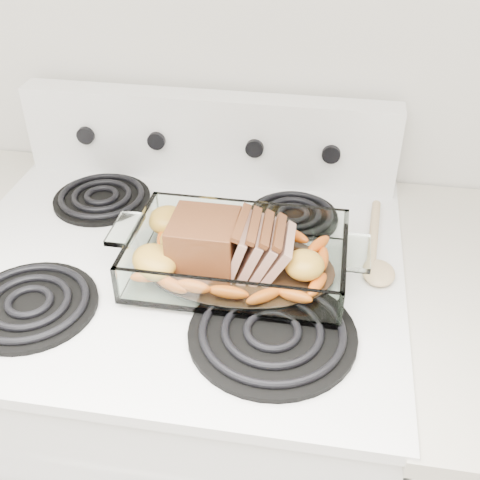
# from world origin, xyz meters

# --- Properties ---
(electric_range) EXTENTS (0.78, 0.70, 1.12)m
(electric_range) POSITION_xyz_m (0.00, 1.66, 0.48)
(electric_range) COLOR white
(electric_range) RESTS_ON ground
(baking_dish) EXTENTS (0.35, 0.23, 0.07)m
(baking_dish) POSITION_xyz_m (0.12, 1.63, 0.96)
(baking_dish) COLOR white
(baking_dish) RESTS_ON electric_range
(pork_roast) EXTENTS (0.20, 0.11, 0.09)m
(pork_roast) POSITION_xyz_m (0.09, 1.63, 0.99)
(pork_roast) COLOR brown
(pork_roast) RESTS_ON baking_dish
(roast_vegetables) EXTENTS (0.40, 0.22, 0.05)m
(roast_vegetables) POSITION_xyz_m (0.11, 1.67, 0.97)
(roast_vegetables) COLOR #C8561C
(roast_vegetables) RESTS_ON baking_dish
(wooden_spoon) EXTENTS (0.05, 0.25, 0.02)m
(wooden_spoon) POSITION_xyz_m (0.34, 1.71, 0.95)
(wooden_spoon) COLOR tan
(wooden_spoon) RESTS_ON electric_range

